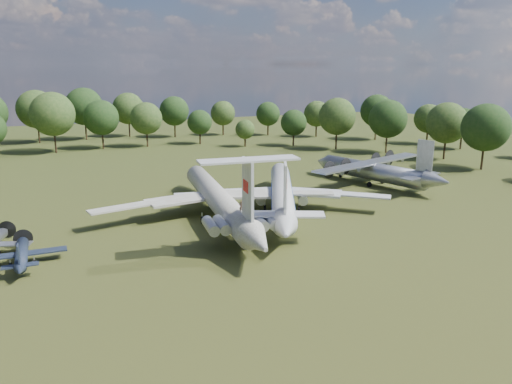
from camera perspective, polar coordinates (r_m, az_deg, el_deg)
name	(u,v)px	position (r m, az deg, el deg)	size (l,w,h in m)	color
ground	(185,226)	(77.18, -8.08, -3.89)	(300.00, 300.00, 0.00)	#1F3712
il62_airliner	(218,203)	(79.73, -4.39, -1.29)	(39.63, 51.52, 5.05)	silver
tu104_jet	(282,197)	(84.00, 2.97, -0.54)	(36.06, 48.08, 4.81)	silver
an12_transport	(373,174)	(105.06, 13.20, 2.07)	(30.97, 34.61, 4.55)	#9B9DA2
small_prop_west	(22,257)	(68.22, -25.19, -6.72)	(10.50, 14.32, 2.10)	#161C31
person_on_il62	(241,207)	(65.60, -1.70, -1.69)	(0.58, 0.38, 1.59)	#8E6348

